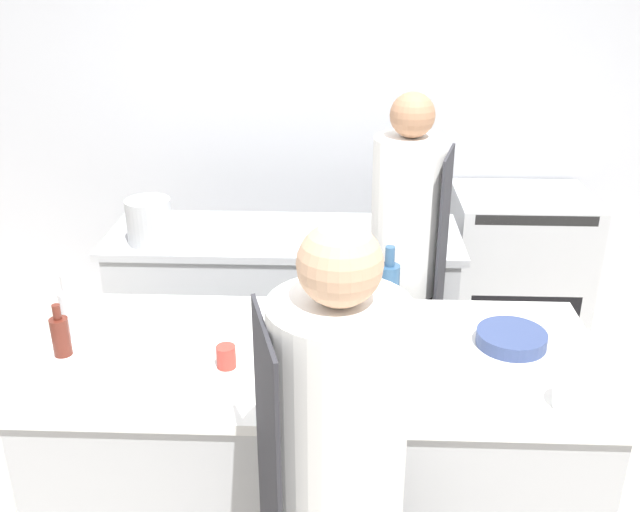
% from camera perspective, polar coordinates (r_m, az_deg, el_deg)
% --- Properties ---
extents(wall_back, '(8.00, 0.06, 2.80)m').
position_cam_1_polar(wall_back, '(4.56, 0.91, 12.15)').
color(wall_back, silver).
rests_on(wall_back, ground_plane).
extents(prep_counter, '(2.17, 0.92, 0.88)m').
position_cam_1_polar(prep_counter, '(3.00, -0.27, -14.91)').
color(prep_counter, '#B7BABC').
rests_on(prep_counter, ground_plane).
extents(pass_counter, '(1.90, 0.66, 0.88)m').
position_cam_1_polar(pass_counter, '(4.04, -2.78, -3.96)').
color(pass_counter, '#B7BABC').
rests_on(pass_counter, ground_plane).
extents(oven_range, '(0.81, 0.65, 0.94)m').
position_cam_1_polar(oven_range, '(4.62, 15.42, -0.80)').
color(oven_range, '#B7BABC').
rests_on(oven_range, ground_plane).
extents(chef_at_prep_near, '(0.44, 0.43, 1.69)m').
position_cam_1_polar(chef_at_prep_near, '(2.20, 1.28, -18.51)').
color(chef_at_prep_near, black).
rests_on(chef_at_prep_near, ground_plane).
extents(chef_at_stove, '(0.38, 0.36, 1.73)m').
position_cam_1_polar(chef_at_stove, '(3.43, 6.82, -1.31)').
color(chef_at_stove, black).
rests_on(chef_at_stove, ground_plane).
extents(bottle_olive_oil, '(0.07, 0.07, 0.20)m').
position_cam_1_polar(bottle_olive_oil, '(2.67, -2.46, -6.78)').
color(bottle_olive_oil, '#B2A84C').
rests_on(bottle_olive_oil, prep_counter).
extents(bottle_vinegar, '(0.06, 0.06, 0.19)m').
position_cam_1_polar(bottle_vinegar, '(2.72, -1.08, -6.25)').
color(bottle_vinegar, black).
rests_on(bottle_vinegar, prep_counter).
extents(bottle_wine, '(0.07, 0.07, 0.21)m').
position_cam_1_polar(bottle_wine, '(2.87, -20.04, -5.96)').
color(bottle_wine, '#5B2319').
rests_on(bottle_wine, prep_counter).
extents(bottle_cooking_oil, '(0.07, 0.07, 0.27)m').
position_cam_1_polar(bottle_cooking_oil, '(2.97, -19.40, -4.26)').
color(bottle_cooking_oil, silver).
rests_on(bottle_cooking_oil, prep_counter).
extents(bottle_sauce, '(0.09, 0.09, 0.30)m').
position_cam_1_polar(bottle_sauce, '(2.99, 5.51, -2.48)').
color(bottle_sauce, '#2D5175').
rests_on(bottle_sauce, prep_counter).
extents(bowl_mixing_large, '(0.27, 0.27, 0.06)m').
position_cam_1_polar(bowl_mixing_large, '(2.88, 15.06, -6.39)').
color(bowl_mixing_large, navy).
rests_on(bowl_mixing_large, prep_counter).
extents(bowl_prep_small, '(0.17, 0.17, 0.08)m').
position_cam_1_polar(bowl_prep_small, '(2.58, 20.03, -10.52)').
color(bowl_prep_small, white).
rests_on(bowl_prep_small, prep_counter).
extents(bowl_ceramic_blue, '(0.28, 0.28, 0.06)m').
position_cam_1_polar(bowl_ceramic_blue, '(2.97, 0.63, -4.50)').
color(bowl_ceramic_blue, '#B7BABC').
rests_on(bowl_ceramic_blue, prep_counter).
extents(cup, '(0.07, 0.07, 0.09)m').
position_cam_1_polar(cup, '(2.66, -7.52, -7.99)').
color(cup, '#B2382D').
rests_on(cup, prep_counter).
extents(cutting_board, '(0.30, 0.20, 0.01)m').
position_cam_1_polar(cutting_board, '(2.54, 7.57, -10.78)').
color(cutting_board, white).
rests_on(cutting_board, prep_counter).
extents(stockpot, '(0.23, 0.23, 0.23)m').
position_cam_1_polar(stockpot, '(3.79, -13.51, 2.73)').
color(stockpot, '#B7BABC').
rests_on(stockpot, pass_counter).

